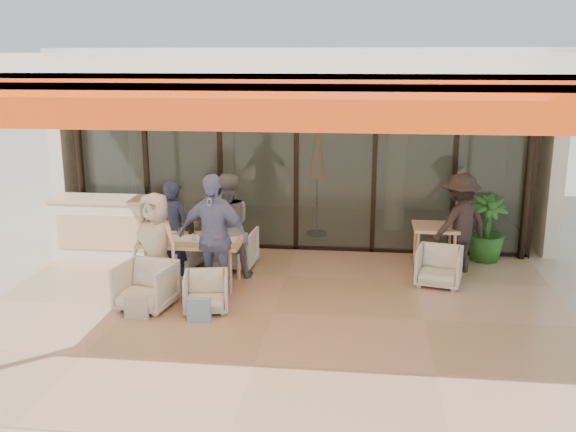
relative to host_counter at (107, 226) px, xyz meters
name	(u,v)px	position (x,y,z in m)	size (l,w,h in m)	color
ground	(273,315)	(3.22, -2.30, -0.53)	(70.00, 70.00, 0.00)	#C6B293
terrace_floor	(273,314)	(3.22, -2.30, -0.53)	(8.00, 6.00, 0.01)	tan
terrace_structure	(268,67)	(3.22, -2.56, 2.72)	(8.00, 6.00, 3.40)	silver
glass_storefront	(296,162)	(3.22, 0.70, 1.07)	(8.08, 0.10, 3.20)	#9EADA3
interior_block	(308,114)	(3.23, 3.02, 1.70)	(9.05, 3.62, 3.52)	silver
host_counter	(107,226)	(0.00, 0.00, 0.00)	(1.85, 0.65, 1.04)	silver
dining_table	(193,242)	(1.88, -1.33, 0.16)	(1.50, 0.90, 0.93)	#E1B989
chair_far_left	(184,246)	(1.47, -0.39, -0.19)	(0.67, 0.63, 0.69)	silver
chair_far_right	(234,246)	(2.31, -0.39, -0.17)	(0.70, 0.65, 0.72)	silver
chair_near_left	(146,284)	(1.47, -2.29, -0.17)	(0.70, 0.66, 0.72)	silver
chair_near_right	(206,290)	(2.31, -2.29, -0.23)	(0.59, 0.55, 0.60)	silver
diner_navy	(174,229)	(1.47, -0.89, 0.24)	(0.56, 0.37, 1.54)	#1A2039
diner_grey	(227,226)	(2.31, -0.89, 0.30)	(0.81, 0.63, 1.66)	slate
diner_cream	(156,245)	(1.47, -1.79, 0.23)	(0.75, 0.49, 1.53)	beige
diner_periwinkle	(213,237)	(2.31, -1.79, 0.38)	(1.06, 0.44, 1.82)	#6E76B7
tote_bag_cream	(136,308)	(1.47, -2.69, -0.36)	(0.30, 0.10, 0.34)	silver
tote_bag_blue	(199,311)	(2.31, -2.69, -0.36)	(0.30, 0.10, 0.34)	#99BFD8
side_table	(435,232)	(5.55, -0.14, 0.11)	(0.70, 0.70, 0.74)	#E1B989
side_chair	(439,265)	(5.55, -0.89, -0.20)	(0.64, 0.60, 0.66)	silver
standing_woman	(460,224)	(5.91, -0.24, 0.28)	(1.05, 0.60, 1.62)	black
potted_palm	(487,229)	(6.46, 0.41, 0.04)	(0.64, 0.64, 1.15)	#1E5919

